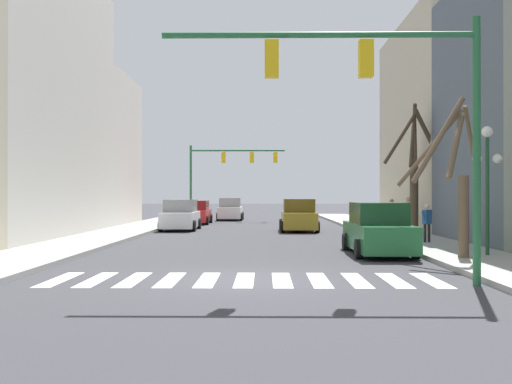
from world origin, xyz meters
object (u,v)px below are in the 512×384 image
(traffic_signal_far, at_px, (227,164))
(pedestrian_on_right_sidewalk, at_px, (408,211))
(car_parked_left_near, at_px, (230,210))
(car_parked_left_mid, at_px, (378,230))
(street_tree_left_far, at_px, (456,182))
(traffic_signal_near, at_px, (383,89))
(car_parked_right_far, at_px, (181,216))
(pedestrian_near_right_corner, at_px, (427,220))
(car_at_intersection, at_px, (299,216))
(street_lamp_right_corner, at_px, (487,163))
(car_driving_away_lane, at_px, (195,213))
(pedestrian_crossing_street, at_px, (392,212))
(street_tree_left_near, at_px, (415,171))

(traffic_signal_far, xyz_separation_m, pedestrian_on_right_sidewalk, (10.18, -16.66, -3.21))
(car_parked_left_near, relative_size, pedestrian_on_right_sidewalk, 2.40)
(car_parked_left_mid, height_order, street_tree_left_far, street_tree_left_far)
(traffic_signal_near, relative_size, car_parked_left_near, 1.68)
(car_parked_left_near, height_order, car_parked_right_far, car_parked_left_near)
(pedestrian_on_right_sidewalk, height_order, pedestrian_near_right_corner, pedestrian_on_right_sidewalk)
(traffic_signal_near, height_order, car_at_intersection, traffic_signal_near)
(street_lamp_right_corner, relative_size, car_parked_left_mid, 0.84)
(car_driving_away_lane, bearing_deg, pedestrian_crossing_street, -134.98)
(traffic_signal_far, bearing_deg, pedestrian_crossing_street, -59.62)
(car_parked_right_far, bearing_deg, traffic_signal_near, -160.20)
(pedestrian_crossing_street, bearing_deg, street_tree_left_far, -102.29)
(street_lamp_right_corner, xyz_separation_m, car_parked_right_far, (-11.95, 15.60, -2.23))
(street_tree_left_far, bearing_deg, car_at_intersection, 104.49)
(street_tree_left_near, bearing_deg, car_at_intersection, 139.03)
(car_parked_left_near, relative_size, street_tree_left_near, 0.68)
(traffic_signal_near, distance_m, pedestrian_near_right_corner, 11.69)
(pedestrian_crossing_street, height_order, pedestrian_near_right_corner, pedestrian_crossing_street)
(car_parked_right_far, relative_size, car_driving_away_lane, 0.97)
(street_lamp_right_corner, height_order, pedestrian_on_right_sidewalk, street_lamp_right_corner)
(traffic_signal_near, xyz_separation_m, pedestrian_on_right_sidewalk, (4.53, 16.51, -3.25))
(traffic_signal_far, distance_m, pedestrian_near_right_corner, 24.80)
(car_parked_left_near, bearing_deg, car_parked_right_far, -8.93)
(street_lamp_right_corner, relative_size, street_tree_left_far, 0.83)
(traffic_signal_near, relative_size, car_parked_right_far, 1.62)
(street_lamp_right_corner, xyz_separation_m, car_at_intersection, (-5.15, 14.58, -2.21))
(car_parked_right_far, xyz_separation_m, pedestrian_crossing_street, (11.38, -4.00, 0.33))
(pedestrian_crossing_street, distance_m, street_tree_left_far, 12.36)
(pedestrian_on_right_sidewalk, bearing_deg, car_at_intersection, -137.78)
(car_parked_left_near, bearing_deg, traffic_signal_near, 8.93)
(car_parked_left_mid, bearing_deg, traffic_signal_near, 170.05)
(traffic_signal_near, xyz_separation_m, car_driving_away_lane, (-7.55, 28.37, -3.70))
(street_tree_left_near, relative_size, street_tree_left_far, 1.28)
(traffic_signal_near, bearing_deg, street_tree_left_far, 56.16)
(traffic_signal_far, relative_size, street_tree_left_far, 1.52)
(street_lamp_right_corner, bearing_deg, car_parked_left_mid, 152.26)
(pedestrian_crossing_street, xyz_separation_m, pedestrian_near_right_corner, (0.03, -6.51, -0.09))
(car_parked_right_far, distance_m, pedestrian_crossing_street, 12.07)
(pedestrian_on_right_sidewalk, bearing_deg, street_tree_left_near, -10.73)
(car_parked_left_near, distance_m, car_at_intersection, 15.30)
(car_parked_left_mid, distance_m, pedestrian_on_right_sidewalk, 10.00)
(street_tree_left_near, bearing_deg, pedestrian_on_right_sidewalk, 93.69)
(traffic_signal_near, xyz_separation_m, car_parked_left_mid, (1.24, 7.07, -3.64))
(pedestrian_crossing_street, relative_size, street_tree_left_near, 0.27)
(traffic_signal_near, height_order, pedestrian_on_right_sidewalk, traffic_signal_near)
(street_lamp_right_corner, xyz_separation_m, street_tree_left_far, (-1.21, -0.68, -0.59))
(car_driving_away_lane, bearing_deg, pedestrian_near_right_corner, -147.47)
(car_parked_left_mid, bearing_deg, car_driving_away_lane, 22.42)
(car_driving_away_lane, relative_size, pedestrian_on_right_sidewalk, 2.57)
(car_parked_left_near, relative_size, street_tree_left_far, 0.88)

